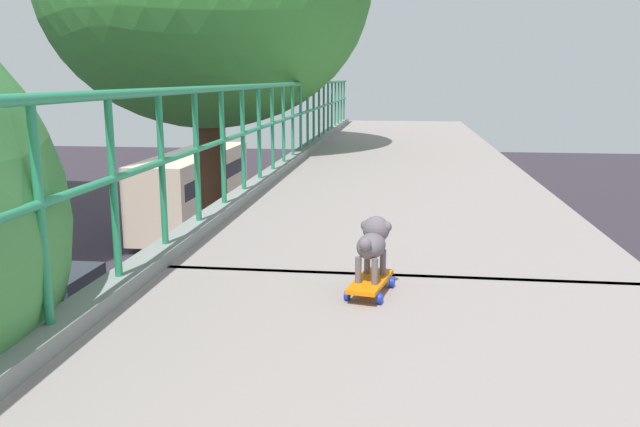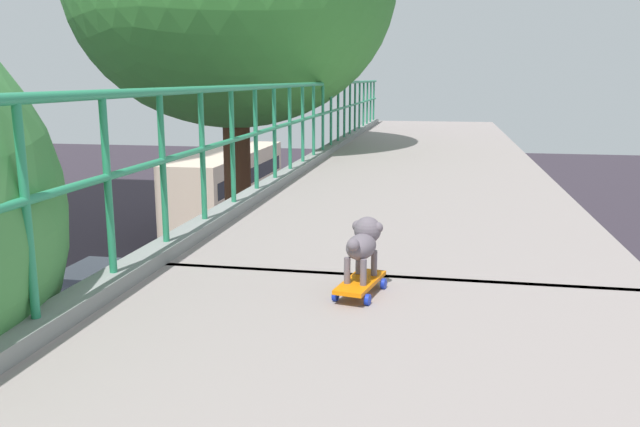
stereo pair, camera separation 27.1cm
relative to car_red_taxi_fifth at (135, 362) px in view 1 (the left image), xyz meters
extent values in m
cube|color=gray|center=(5.73, -9.77, 4.70)|extent=(3.24, 31.64, 0.48)
cube|color=black|center=(5.73, -8.88, 4.94)|extent=(3.18, 0.06, 0.00)
cube|color=gray|center=(4.16, -9.77, 4.99)|extent=(0.20, 30.06, 0.09)
cylinder|color=#27875C|center=(4.16, -9.77, 6.06)|extent=(0.06, 30.06, 0.06)
cylinder|color=#27875C|center=(4.16, -9.77, 5.60)|extent=(0.04, 30.06, 0.04)
cylinder|color=#27875C|center=(4.16, -10.14, 5.55)|extent=(0.04, 0.04, 1.02)
cylinder|color=#27875C|center=(4.16, -9.39, 5.55)|extent=(0.04, 0.04, 1.02)
cylinder|color=#27875C|center=(4.16, -8.64, 5.55)|extent=(0.04, 0.04, 1.02)
cylinder|color=#27875C|center=(4.16, -7.89, 5.55)|extent=(0.04, 0.04, 1.02)
cylinder|color=#27875C|center=(4.16, -7.14, 5.55)|extent=(0.04, 0.04, 1.02)
cylinder|color=#27875C|center=(4.16, -6.39, 5.55)|extent=(0.04, 0.04, 1.02)
cylinder|color=#27875C|center=(4.16, -5.64, 5.55)|extent=(0.04, 0.04, 1.02)
cylinder|color=#27875C|center=(4.16, -4.89, 5.55)|extent=(0.04, 0.04, 1.02)
cylinder|color=#27875C|center=(4.16, -4.14, 5.55)|extent=(0.04, 0.04, 1.02)
cylinder|color=#27875C|center=(4.16, -3.39, 5.55)|extent=(0.04, 0.04, 1.02)
cylinder|color=#27875C|center=(4.16, -2.64, 5.55)|extent=(0.04, 0.04, 1.02)
cylinder|color=#27875C|center=(4.16, -1.89, 5.55)|extent=(0.04, 0.04, 1.02)
cylinder|color=#27875C|center=(4.16, -1.14, 5.55)|extent=(0.04, 0.04, 1.02)
cylinder|color=#27875C|center=(4.16, -0.39, 5.55)|extent=(0.04, 0.04, 1.02)
cylinder|color=#27875C|center=(4.16, 0.36, 5.55)|extent=(0.04, 0.04, 1.02)
cylinder|color=#27875C|center=(4.16, 1.11, 5.55)|extent=(0.04, 0.04, 1.02)
cylinder|color=#27875C|center=(4.16, 1.86, 5.55)|extent=(0.04, 0.04, 1.02)
cylinder|color=#27875C|center=(4.16, 2.61, 5.55)|extent=(0.04, 0.04, 1.02)
cylinder|color=#27875C|center=(4.16, 3.37, 5.55)|extent=(0.04, 0.04, 1.02)
cylinder|color=#27875C|center=(4.16, 4.12, 5.55)|extent=(0.04, 0.04, 1.02)
cylinder|color=#27875C|center=(4.16, 4.87, 5.55)|extent=(0.04, 0.04, 1.02)
cube|color=red|center=(0.00, 0.08, -0.16)|extent=(1.78, 4.45, 0.69)
cube|color=#1E232B|center=(0.00, -0.21, 0.48)|extent=(1.59, 2.31, 0.59)
cube|color=silver|center=(0.00, -0.21, 0.85)|extent=(0.36, 0.16, 0.12)
cylinder|color=black|center=(0.85, 1.48, -0.38)|extent=(0.22, 0.68, 0.68)
cylinder|color=black|center=(-0.85, 1.48, -0.38)|extent=(0.22, 0.68, 0.68)
cylinder|color=black|center=(0.85, -1.32, -0.38)|extent=(0.22, 0.68, 0.68)
cylinder|color=black|center=(-0.85, -1.32, -0.38)|extent=(0.22, 0.68, 0.68)
cube|color=slate|center=(-3.63, 3.47, -0.14)|extent=(1.88, 4.25, 0.73)
cube|color=#1E232B|center=(-3.63, 3.61, 0.53)|extent=(1.59, 2.27, 0.62)
cylinder|color=black|center=(-2.74, 2.22, -0.40)|extent=(0.20, 0.63, 0.63)
cylinder|color=black|center=(-4.53, 2.22, -0.40)|extent=(0.20, 0.63, 0.63)
cylinder|color=black|center=(-2.74, 4.71, -0.40)|extent=(0.20, 0.63, 0.63)
cylinder|color=black|center=(-4.53, 4.71, -0.40)|extent=(0.20, 0.63, 0.63)
cube|color=beige|center=(-3.84, 16.24, 1.16)|extent=(2.44, 10.70, 3.19)
cube|color=black|center=(-3.84, 16.24, 1.72)|extent=(2.46, 9.84, 0.70)
cylinder|color=black|center=(-2.67, 19.98, -0.24)|extent=(0.28, 0.96, 0.96)
cylinder|color=black|center=(-5.01, 19.98, -0.24)|extent=(0.28, 0.96, 0.96)
cylinder|color=black|center=(-2.67, 13.30, -0.24)|extent=(0.28, 0.96, 0.96)
cylinder|color=black|center=(-5.01, 13.30, -0.24)|extent=(0.28, 0.96, 0.96)
cylinder|color=#52311F|center=(2.43, -1.69, 2.72)|extent=(0.48, 0.48, 6.88)
cube|color=orange|center=(5.60, -9.26, 5.02)|extent=(0.25, 0.49, 0.02)
cylinder|color=#162DB3|center=(5.72, -9.13, 4.97)|extent=(0.04, 0.07, 0.06)
cylinder|color=#162DB3|center=(5.53, -9.09, 4.97)|extent=(0.04, 0.07, 0.06)
cylinder|color=#162DB3|center=(5.66, -9.42, 4.97)|extent=(0.04, 0.07, 0.06)
cylinder|color=#162DB3|center=(5.47, -9.39, 4.97)|extent=(0.04, 0.07, 0.06)
cylinder|color=#625861|center=(5.66, -9.15, 5.10)|extent=(0.04, 0.04, 0.15)
cylinder|color=#625861|center=(5.57, -9.13, 5.10)|extent=(0.04, 0.04, 0.15)
cylinder|color=#625861|center=(5.62, -9.34, 5.10)|extent=(0.04, 0.04, 0.15)
cylinder|color=#625861|center=(5.53, -9.33, 5.10)|extent=(0.04, 0.04, 0.15)
ellipsoid|color=#625861|center=(5.60, -9.24, 5.22)|extent=(0.21, 0.29, 0.14)
sphere|color=#625861|center=(5.62, -9.13, 5.29)|extent=(0.16, 0.16, 0.16)
ellipsoid|color=#69595D|center=(5.63, -9.06, 5.28)|extent=(0.07, 0.08, 0.05)
sphere|color=#625861|center=(5.67, -9.14, 5.31)|extent=(0.07, 0.07, 0.07)
sphere|color=#625861|center=(5.56, -9.12, 5.31)|extent=(0.07, 0.07, 0.07)
sphere|color=#625861|center=(5.57, -9.37, 5.26)|extent=(0.07, 0.07, 0.07)
camera|label=1|loc=(5.76, -12.81, 6.15)|focal=36.65mm
camera|label=2|loc=(6.03, -12.77, 6.15)|focal=36.65mm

